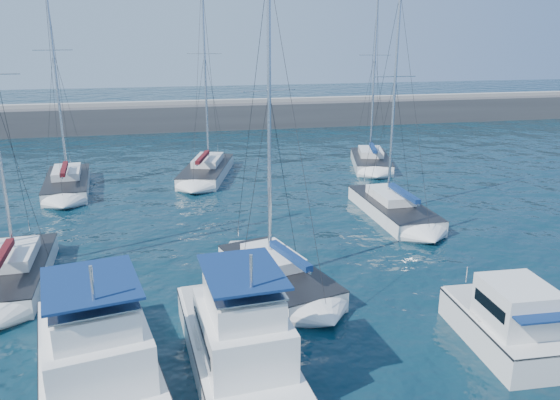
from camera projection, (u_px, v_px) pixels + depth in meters
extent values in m
plane|color=black|center=(260.00, 361.00, 19.64)|extent=(220.00, 220.00, 0.00)
cube|color=#424244|center=(186.00, 120.00, 67.95)|extent=(160.00, 6.00, 4.00)
cube|color=gray|center=(185.00, 103.00, 67.31)|extent=(160.00, 1.20, 0.50)
cube|color=white|center=(98.00, 371.00, 18.39)|extent=(5.17, 9.48, 1.60)
cube|color=#262628|center=(96.00, 352.00, 18.17)|extent=(5.23, 9.50, 0.08)
cube|color=white|center=(97.00, 346.00, 16.96)|extent=(3.74, 4.65, 1.60)
cube|color=black|center=(97.00, 344.00, 16.94)|extent=(3.64, 3.85, 0.45)
cube|color=white|center=(93.00, 313.00, 16.42)|extent=(2.91, 3.31, 0.90)
cube|color=navy|center=(90.00, 283.00, 16.13)|extent=(3.28, 3.78, 0.08)
cube|color=white|center=(236.00, 357.00, 19.21)|extent=(3.70, 9.10, 1.60)
cube|color=#262628|center=(236.00, 338.00, 18.99)|extent=(3.77, 9.10, 0.08)
cube|color=white|center=(242.00, 332.00, 17.74)|extent=(2.90, 4.30, 1.60)
cube|color=black|center=(242.00, 330.00, 17.72)|extent=(2.90, 3.48, 0.45)
cube|color=white|center=(243.00, 300.00, 17.20)|extent=(2.29, 3.03, 0.90)
cube|color=navy|center=(242.00, 271.00, 16.90)|extent=(2.58, 3.46, 0.08)
cube|color=silver|center=(502.00, 335.00, 20.62)|extent=(2.78, 5.51, 1.60)
cube|color=#262628|center=(504.00, 317.00, 20.40)|extent=(2.83, 5.51, 0.08)
cube|color=silver|center=(517.00, 305.00, 19.53)|extent=(2.26, 2.60, 1.60)
cube|color=black|center=(517.00, 303.00, 19.51)|extent=(2.28, 2.10, 0.45)
cube|color=navy|center=(535.00, 311.00, 18.52)|extent=(2.10, 1.74, 0.07)
cube|color=silver|center=(13.00, 277.00, 25.75)|extent=(3.28, 8.04, 1.30)
cube|color=#262628|center=(12.00, 265.00, 25.56)|extent=(3.34, 8.04, 0.06)
cube|color=silver|center=(13.00, 255.00, 25.93)|extent=(2.07, 3.54, 0.55)
cylinder|color=silver|center=(3.00, 257.00, 24.21)|extent=(0.26, 3.97, 0.12)
cube|color=#4F0F14|center=(2.00, 255.00, 24.07)|extent=(0.48, 3.58, 0.28)
cube|color=white|center=(277.00, 279.00, 25.55)|extent=(4.81, 7.97, 1.30)
cube|color=#262628|center=(277.00, 267.00, 25.36)|extent=(4.86, 7.98, 0.06)
cube|color=white|center=(273.00, 257.00, 25.66)|extent=(2.70, 3.65, 0.55)
cylinder|color=silver|center=(269.00, 119.00, 24.02)|extent=(0.18, 0.18, 12.51)
cylinder|color=silver|center=(289.00, 258.00, 24.16)|extent=(1.12, 3.63, 0.12)
cube|color=navy|center=(290.00, 255.00, 24.03)|extent=(1.24, 3.33, 0.28)
cube|color=white|center=(393.00, 212.00, 35.27)|extent=(3.01, 8.74, 1.30)
cube|color=#262628|center=(393.00, 202.00, 35.09)|extent=(3.07, 8.74, 0.06)
cube|color=white|center=(390.00, 195.00, 35.50)|extent=(1.96, 3.82, 0.55)
cylinder|color=silver|center=(394.00, 96.00, 33.97)|extent=(0.18, 0.18, 12.25)
cylinder|color=silver|center=(403.00, 195.00, 33.61)|extent=(0.13, 4.37, 0.12)
cube|color=navy|center=(404.00, 193.00, 33.47)|extent=(0.36, 3.93, 0.28)
cube|color=silver|center=(68.00, 186.00, 41.23)|extent=(3.79, 9.14, 1.30)
cube|color=#262628|center=(67.00, 178.00, 41.05)|extent=(3.85, 9.14, 0.06)
cube|color=silver|center=(67.00, 172.00, 41.46)|extent=(2.29, 4.06, 0.55)
cylinder|color=silver|center=(55.00, 71.00, 39.58)|extent=(0.18, 0.18, 14.60)
cylinder|color=silver|center=(64.00, 171.00, 39.58)|extent=(0.52, 4.45, 0.12)
cube|color=#4F0F14|center=(64.00, 169.00, 39.44)|extent=(0.71, 4.02, 0.28)
cube|color=silver|center=(207.00, 173.00, 45.10)|extent=(5.48, 9.73, 1.30)
cube|color=#262628|center=(207.00, 165.00, 44.92)|extent=(5.54, 9.75, 0.06)
cube|color=silver|center=(208.00, 160.00, 45.38)|extent=(3.03, 4.44, 0.55)
cylinder|color=silver|center=(205.00, 72.00, 43.62)|extent=(0.18, 0.18, 13.96)
cylinder|color=silver|center=(203.00, 159.00, 43.34)|extent=(1.37, 4.48, 0.12)
cube|color=#4F0F14|center=(203.00, 157.00, 43.20)|extent=(1.46, 4.10, 0.28)
cube|color=white|center=(371.00, 163.00, 48.38)|extent=(4.91, 8.14, 1.30)
cube|color=#262628|center=(371.00, 157.00, 48.20)|extent=(4.97, 8.15, 0.06)
cube|color=white|center=(371.00, 152.00, 48.56)|extent=(2.76, 3.73, 0.55)
cylinder|color=silver|center=(374.00, 71.00, 46.79)|extent=(0.18, 0.18, 13.58)
cylinder|color=silver|center=(373.00, 149.00, 46.85)|extent=(1.13, 3.70, 0.12)
cube|color=navy|center=(373.00, 148.00, 46.71)|extent=(1.25, 3.40, 0.28)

